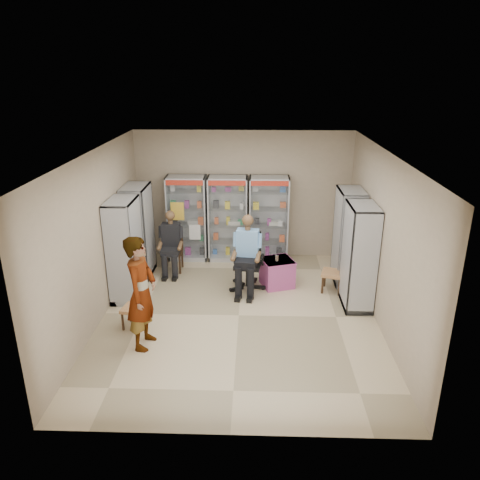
{
  "coord_description": "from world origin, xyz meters",
  "views": [
    {
      "loc": [
        0.28,
        -7.63,
        4.33
      ],
      "look_at": [
        -0.0,
        0.7,
        1.23
      ],
      "focal_mm": 35.0,
      "sensor_mm": 36.0,
      "label": 1
    }
  ],
  "objects_px": {
    "cabinet_right_far": "(348,237)",
    "office_chair": "(248,262)",
    "pink_trunk": "(277,273)",
    "wooden_chair": "(173,251)",
    "standing_man": "(141,293)",
    "cabinet_back_left": "(187,218)",
    "woven_stool_b": "(135,317)",
    "woven_stool_a": "(332,281)",
    "cabinet_left_near": "(125,250)",
    "seated_shopkeeper": "(248,255)",
    "cabinet_back_right": "(269,219)",
    "cabinet_back_mid": "(228,219)",
    "cabinet_right_near": "(359,257)",
    "cabinet_left_far": "(138,231)"
  },
  "relations": [
    {
      "from": "cabinet_right_far",
      "to": "office_chair",
      "type": "bearing_deg",
      "value": 102.53
    },
    {
      "from": "standing_man",
      "to": "woven_stool_b",
      "type": "bearing_deg",
      "value": 36.58
    },
    {
      "from": "woven_stool_b",
      "to": "woven_stool_a",
      "type": "bearing_deg",
      "value": 22.53
    },
    {
      "from": "cabinet_back_mid",
      "to": "seated_shopkeeper",
      "type": "xyz_separation_m",
      "value": [
        0.49,
        -1.64,
        -0.24
      ]
    },
    {
      "from": "cabinet_back_mid",
      "to": "pink_trunk",
      "type": "bearing_deg",
      "value": -52.23
    },
    {
      "from": "wooden_chair",
      "to": "pink_trunk",
      "type": "relative_size",
      "value": 1.56
    },
    {
      "from": "cabinet_back_left",
      "to": "cabinet_right_far",
      "type": "distance_m",
      "value": 3.71
    },
    {
      "from": "woven_stool_a",
      "to": "woven_stool_b",
      "type": "relative_size",
      "value": 1.1
    },
    {
      "from": "cabinet_left_near",
      "to": "woven_stool_a",
      "type": "bearing_deg",
      "value": 95.3
    },
    {
      "from": "cabinet_right_far",
      "to": "pink_trunk",
      "type": "distance_m",
      "value": 1.66
    },
    {
      "from": "cabinet_right_far",
      "to": "cabinet_back_mid",
      "type": "bearing_deg",
      "value": 66.35
    },
    {
      "from": "cabinet_left_near",
      "to": "office_chair",
      "type": "relative_size",
      "value": 1.68
    },
    {
      "from": "cabinet_left_far",
      "to": "woven_stool_a",
      "type": "height_order",
      "value": "cabinet_left_far"
    },
    {
      "from": "cabinet_back_left",
      "to": "cabinet_right_near",
      "type": "height_order",
      "value": "same"
    },
    {
      "from": "cabinet_right_near",
      "to": "pink_trunk",
      "type": "height_order",
      "value": "cabinet_right_near"
    },
    {
      "from": "pink_trunk",
      "to": "standing_man",
      "type": "distance_m",
      "value": 3.31
    },
    {
      "from": "cabinet_right_near",
      "to": "wooden_chair",
      "type": "relative_size",
      "value": 2.13
    },
    {
      "from": "wooden_chair",
      "to": "woven_stool_b",
      "type": "bearing_deg",
      "value": -96.31
    },
    {
      "from": "wooden_chair",
      "to": "standing_man",
      "type": "distance_m",
      "value": 3.05
    },
    {
      "from": "office_chair",
      "to": "standing_man",
      "type": "height_order",
      "value": "standing_man"
    },
    {
      "from": "woven_stool_a",
      "to": "pink_trunk",
      "type": "bearing_deg",
      "value": 168.76
    },
    {
      "from": "wooden_chair",
      "to": "woven_stool_a",
      "type": "relative_size",
      "value": 2.22
    },
    {
      "from": "office_chair",
      "to": "woven_stool_a",
      "type": "distance_m",
      "value": 1.77
    },
    {
      "from": "pink_trunk",
      "to": "woven_stool_a",
      "type": "xyz_separation_m",
      "value": [
        1.11,
        -0.22,
        -0.08
      ]
    },
    {
      "from": "cabinet_left_near",
      "to": "woven_stool_a",
      "type": "xyz_separation_m",
      "value": [
        4.1,
        0.38,
        -0.79
      ]
    },
    {
      "from": "cabinet_left_near",
      "to": "seated_shopkeeper",
      "type": "relative_size",
      "value": 1.32
    },
    {
      "from": "cabinet_back_left",
      "to": "cabinet_right_near",
      "type": "bearing_deg",
      "value": -32.28
    },
    {
      "from": "wooden_chair",
      "to": "woven_stool_a",
      "type": "bearing_deg",
      "value": -15.05
    },
    {
      "from": "office_chair",
      "to": "cabinet_back_left",
      "type": "bearing_deg",
      "value": 139.66
    },
    {
      "from": "cabinet_back_left",
      "to": "office_chair",
      "type": "distance_m",
      "value": 2.19
    },
    {
      "from": "cabinet_back_left",
      "to": "pink_trunk",
      "type": "bearing_deg",
      "value": -34.78
    },
    {
      "from": "seated_shopkeeper",
      "to": "standing_man",
      "type": "bearing_deg",
      "value": -120.77
    },
    {
      "from": "woven_stool_a",
      "to": "standing_man",
      "type": "xyz_separation_m",
      "value": [
        -3.38,
        -2.09,
        0.74
      ]
    },
    {
      "from": "cabinet_back_mid",
      "to": "cabinet_back_right",
      "type": "distance_m",
      "value": 0.95
    },
    {
      "from": "cabinet_back_mid",
      "to": "cabinet_right_far",
      "type": "bearing_deg",
      "value": -23.65
    },
    {
      "from": "pink_trunk",
      "to": "woven_stool_a",
      "type": "height_order",
      "value": "pink_trunk"
    },
    {
      "from": "cabinet_left_far",
      "to": "seated_shopkeeper",
      "type": "height_order",
      "value": "cabinet_left_far"
    },
    {
      "from": "woven_stool_a",
      "to": "office_chair",
      "type": "bearing_deg",
      "value": 178.15
    },
    {
      "from": "cabinet_back_left",
      "to": "woven_stool_a",
      "type": "distance_m",
      "value": 3.66
    },
    {
      "from": "cabinet_back_right",
      "to": "woven_stool_b",
      "type": "height_order",
      "value": "cabinet_back_right"
    },
    {
      "from": "cabinet_back_right",
      "to": "woven_stool_b",
      "type": "distance_m",
      "value": 4.08
    },
    {
      "from": "pink_trunk",
      "to": "woven_stool_a",
      "type": "bearing_deg",
      "value": -11.24
    },
    {
      "from": "cabinet_left_far",
      "to": "pink_trunk",
      "type": "xyz_separation_m",
      "value": [
        2.99,
        -0.5,
        -0.71
      ]
    },
    {
      "from": "cabinet_right_far",
      "to": "woven_stool_b",
      "type": "xyz_separation_m",
      "value": [
        -4.05,
        -2.05,
        -0.81
      ]
    },
    {
      "from": "cabinet_back_right",
      "to": "seated_shopkeeper",
      "type": "height_order",
      "value": "cabinet_back_right"
    },
    {
      "from": "cabinet_back_right",
      "to": "office_chair",
      "type": "relative_size",
      "value": 1.68
    },
    {
      "from": "cabinet_right_far",
      "to": "standing_man",
      "type": "distance_m",
      "value": 4.56
    },
    {
      "from": "office_chair",
      "to": "seated_shopkeeper",
      "type": "bearing_deg",
      "value": -82.48
    },
    {
      "from": "woven_stool_a",
      "to": "standing_man",
      "type": "relative_size",
      "value": 0.22
    },
    {
      "from": "cabinet_back_mid",
      "to": "wooden_chair",
      "type": "xyz_separation_m",
      "value": [
        -1.2,
        -0.73,
        -0.53
      ]
    }
  ]
}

